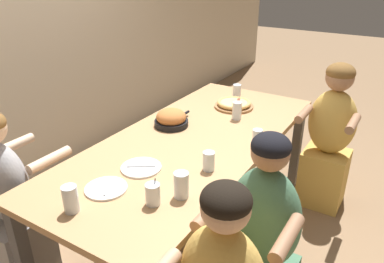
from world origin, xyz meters
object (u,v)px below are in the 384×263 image
object	(u,v)px
empty_plate_b	(141,168)
drinking_glass_d	(181,185)
diner_near_right	(329,143)
diner_near_midleft	(260,253)
cocktail_glass_blue	(153,195)
drinking_glass_c	(209,162)
drinking_glass_b	(70,199)
drinking_glass_f	(237,91)
skillet_bowl	(171,119)
diner_far_left	(10,211)
drinking_glass_a	(257,139)
drinking_glass_e	(237,112)
pizza_board_main	(234,104)
empty_plate_a	(106,188)

from	to	relation	value
empty_plate_b	drinking_glass_d	size ratio (longest dim) A/B	1.69
diner_near_right	diner_near_midleft	xyz separation A→B (m)	(-1.40, -0.00, -0.01)
cocktail_glass_blue	drinking_glass_c	world-z (taller)	cocktail_glass_blue
drinking_glass_c	drinking_glass_b	bearing A→B (deg)	151.51
drinking_glass_b	diner_near_right	distance (m)	2.05
cocktail_glass_blue	drinking_glass_d	distance (m)	0.15
drinking_glass_d	empty_plate_b	bearing A→B (deg)	72.35
drinking_glass_f	skillet_bowl	bearing A→B (deg)	171.20
diner_far_left	drinking_glass_c	bearing A→B (deg)	32.12
drinking_glass_d	diner_near_midleft	distance (m)	0.52
drinking_glass_c	diner_far_left	bearing A→B (deg)	122.12
drinking_glass_b	drinking_glass_d	distance (m)	0.52
empty_plate_b	diner_near_midleft	bearing A→B (deg)	-90.36
skillet_bowl	drinking_glass_d	bearing A→B (deg)	-142.25
drinking_glass_a	diner_far_left	distance (m)	1.55
cocktail_glass_blue	diner_far_left	xyz separation A→B (m)	(-0.20, 0.92, -0.32)
drinking_glass_e	drinking_glass_f	world-z (taller)	drinking_glass_e
empty_plate_b	drinking_glass_b	bearing A→B (deg)	176.35
drinking_glass_a	diner_near_right	size ratio (longest dim) A/B	0.09
drinking_glass_c	drinking_glass_d	bearing A→B (deg)	-177.62
empty_plate_b	drinking_glass_c	xyz separation A→B (m)	(0.19, -0.33, 0.04)
pizza_board_main	cocktail_glass_blue	bearing A→B (deg)	-170.40
pizza_board_main	diner_near_midleft	distance (m)	1.37
cocktail_glass_blue	diner_near_midleft	world-z (taller)	diner_near_midleft
drinking_glass_d	drinking_glass_e	world-z (taller)	drinking_glass_d
cocktail_glass_blue	drinking_glass_f	distance (m)	1.65
pizza_board_main	diner_near_midleft	xyz separation A→B (m)	(-1.14, -0.71, -0.28)
diner_near_right	diner_far_left	distance (m)	2.30
drinking_glass_d	diner_near_right	distance (m)	1.59
pizza_board_main	drinking_glass_e	xyz separation A→B (m)	(-0.20, -0.12, 0.03)
drinking_glass_d	diner_far_left	bearing A→B (deg)	107.89
empty_plate_b	drinking_glass_a	distance (m)	0.75
empty_plate_b	cocktail_glass_blue	xyz separation A→B (m)	(-0.23, -0.26, 0.04)
skillet_bowl	empty_plate_b	bearing A→B (deg)	-161.81
drinking_glass_e	diner_near_right	xyz separation A→B (m)	(0.46, -0.59, -0.30)
diner_far_left	diner_near_midleft	distance (m)	1.46
skillet_bowl	cocktail_glass_blue	distance (m)	0.93
drinking_glass_d	empty_plate_a	bearing A→B (deg)	112.35
pizza_board_main	diner_far_left	xyz separation A→B (m)	(-1.57, 0.69, -0.30)
drinking_glass_c	pizza_board_main	bearing A→B (deg)	17.65
drinking_glass_a	drinking_glass_b	bearing A→B (deg)	156.36
pizza_board_main	empty_plate_a	bearing A→B (deg)	177.92
pizza_board_main	drinking_glass_f	bearing A→B (deg)	20.64
pizza_board_main	diner_near_midleft	bearing A→B (deg)	-148.05
drinking_glass_a	drinking_glass_d	xyz separation A→B (m)	(-0.72, 0.10, 0.02)
pizza_board_main	drinking_glass_a	world-z (taller)	drinking_glass_a
drinking_glass_c	diner_near_right	world-z (taller)	diner_near_right
drinking_glass_c	drinking_glass_f	distance (m)	1.26
drinking_glass_b	drinking_glass_d	size ratio (longest dim) A/B	0.99
pizza_board_main	empty_plate_b	size ratio (longest dim) A/B	1.34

